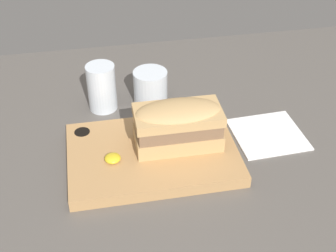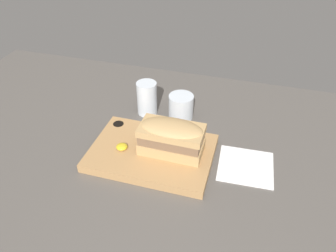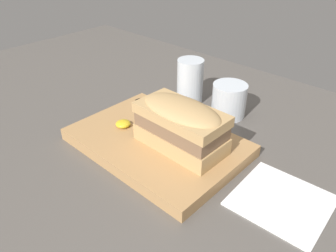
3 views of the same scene
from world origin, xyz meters
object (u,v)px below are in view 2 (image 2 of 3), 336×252
(water_glass, at_px, (147,100))
(wine_glass, at_px, (181,108))
(sandwich, at_px, (172,136))
(serving_board, at_px, (152,153))
(napkin, at_px, (246,166))

(water_glass, distance_m, wine_glass, 0.12)
(sandwich, xyz_separation_m, wine_glass, (-0.03, 0.21, -0.04))
(serving_board, relative_size, wine_glass, 4.22)
(serving_board, height_order, napkin, serving_board)
(serving_board, relative_size, water_glass, 3.05)
(serving_board, xyz_separation_m, water_glass, (-0.09, 0.21, 0.04))
(sandwich, height_order, napkin, sandwich)
(sandwich, distance_m, napkin, 0.23)
(water_glass, bearing_deg, serving_board, -67.81)
(wine_glass, bearing_deg, serving_board, -98.34)
(sandwich, height_order, wine_glass, sandwich)
(serving_board, distance_m, water_glass, 0.23)
(wine_glass, height_order, napkin, wine_glass)
(sandwich, height_order, water_glass, sandwich)
(serving_board, bearing_deg, wine_glass, 81.66)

